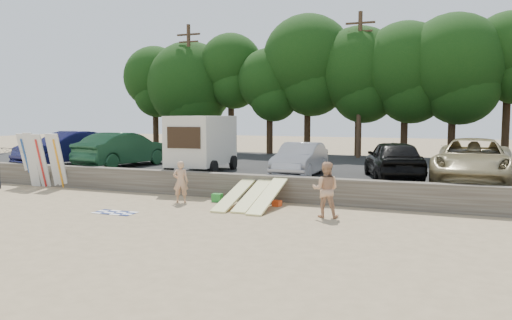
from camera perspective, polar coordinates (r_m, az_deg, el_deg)
The scene contains 25 objects.
ground at distance 17.45m, azimuth -4.53°, elevation -6.01°, with size 120.00×120.00×0.00m, color tan.
seawall at distance 20.06m, azimuth -0.75°, elevation -3.08°, with size 44.00×0.50×1.00m, color #6B6356.
parking_lot at distance 27.11m, azimuth 5.32°, elevation -1.26°, with size 44.00×14.50×0.70m, color #282828.
treeline at distance 33.71m, azimuth 9.28°, elevation 10.26°, with size 33.18×6.71×9.42m.
utility_poles at distance 31.91m, azimuth 11.72°, elevation 8.76°, with size 25.80×0.26×9.00m.
box_trailer at distance 23.63m, azimuth -6.17°, elevation 2.22°, with size 2.68×4.32×2.63m.
car_0 at distance 28.74m, azimuth -20.78°, elevation 1.29°, with size 1.90×5.45×1.79m, color #11123E.
car_1 at distance 26.86m, azimuth -14.87°, elevation 1.18°, with size 1.88×5.38×1.77m, color #143720.
car_2 at distance 21.85m, azimuth 5.07°, elevation 0.05°, with size 1.55×4.45×1.47m, color gray.
car_3 at distance 21.51m, azimuth 15.43°, elevation 0.05°, with size 1.96×4.86×1.66m, color black.
car_4 at distance 21.69m, azimuth 23.57°, elevation -0.03°, with size 2.90×6.30×1.75m, color #988961.
surfboard_upright_0 at distance 26.23m, azimuth -24.72°, elevation 0.06°, with size 0.50×0.06×2.60m, color silver.
surfboard_upright_1 at distance 25.65m, azimuth -24.24°, elevation 0.03°, with size 0.50×0.06×2.60m, color silver.
surfboard_upright_2 at distance 25.25m, azimuth -23.36°, elevation -0.07°, with size 0.50×0.06×2.60m, color silver.
surfboard_upright_3 at distance 24.84m, azimuth -22.02°, elevation -0.07°, with size 0.50×0.06×2.60m, color silver.
surfboard_upright_4 at distance 24.67m, azimuth -21.64°, elevation -0.10°, with size 0.50×0.06×2.60m, color silver.
surfboard_low_0 at distance 18.56m, azimuth -2.49°, elevation -4.00°, with size 0.56×3.00×0.07m, color #FFF8A0.
surfboard_low_1 at distance 18.43m, azimuth -0.29°, elevation -3.95°, with size 0.56×3.00×0.07m, color #FFF8A0.
surfboard_low_2 at distance 18.03m, azimuth 1.38°, elevation -4.10°, with size 0.56×3.00×0.07m, color #FFF8A0.
beachgoer_a at distance 19.46m, azimuth -8.60°, elevation -2.47°, with size 0.59×0.39×1.62m, color tan.
beachgoer_b at distance 16.65m, azimuth 7.96°, elevation -3.36°, with size 0.90×0.70×1.85m, color tan.
cooler at distance 19.55m, azimuth -4.44°, elevation -4.32°, with size 0.38×0.30×0.32m, color #268D2F.
gear_bag at distance 18.58m, azimuth 2.40°, elevation -4.97°, with size 0.30×0.25×0.22m, color #E64B1B.
beach_towel at distance 18.04m, azimuth -15.80°, elevation -5.81°, with size 1.50×1.50×0.00m, color white.
beach_umbrella at distance 25.53m, azimuth -27.14°, elevation -0.73°, with size 2.19×2.24×2.01m, color black.
Camera 1 is at (7.59, -15.35, 3.39)m, focal length 35.00 mm.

